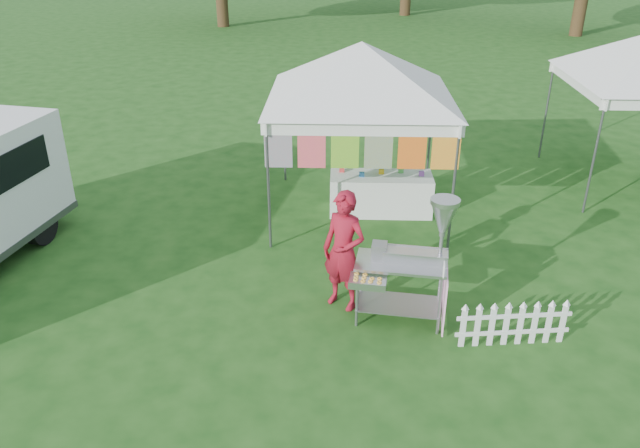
{
  "coord_description": "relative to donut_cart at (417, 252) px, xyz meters",
  "views": [
    {
      "loc": [
        -0.32,
        -6.75,
        4.83
      ],
      "look_at": [
        -0.58,
        0.73,
        1.1
      ],
      "focal_mm": 35.0,
      "sensor_mm": 36.0,
      "label": 1
    }
  ],
  "objects": [
    {
      "name": "vendor",
      "position": [
        -0.91,
        0.36,
        -0.2
      ],
      "size": [
        0.73,
        0.66,
        1.68
      ],
      "primitive_type": "imported",
      "rotation": [
        0.0,
        0.0,
        -0.55
      ],
      "color": "maroon",
      "rests_on": "ground"
    },
    {
      "name": "display_table",
      "position": [
        -0.24,
        3.38,
        -0.69
      ],
      "size": [
        1.8,
        0.7,
        0.7
      ],
      "primitive_type": "cube",
      "color": "white",
      "rests_on": "ground"
    },
    {
      "name": "canopy_main",
      "position": [
        -0.66,
        3.39,
        1.95
      ],
      "size": [
        4.24,
        4.24,
        3.45
      ],
      "color": "#59595E",
      "rests_on": "ground"
    },
    {
      "name": "picket_fence",
      "position": [
        1.19,
        -0.46,
        -0.75
      ],
      "size": [
        1.43,
        0.18,
        0.56
      ],
      "rotation": [
        0.0,
        0.0,
        0.11
      ],
      "color": "white",
      "rests_on": "ground"
    },
    {
      "name": "ground",
      "position": [
        -0.66,
        -0.1,
        -1.04
      ],
      "size": [
        120.0,
        120.0,
        0.0
      ],
      "primitive_type": "plane",
      "color": "#194513",
      "rests_on": "ground"
    },
    {
      "name": "donut_cart",
      "position": [
        0.0,
        0.0,
        0.0
      ],
      "size": [
        1.36,
        0.84,
        1.76
      ],
      "rotation": [
        0.0,
        0.0,
        -0.14
      ],
      "color": "gray",
      "rests_on": "ground"
    }
  ]
}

